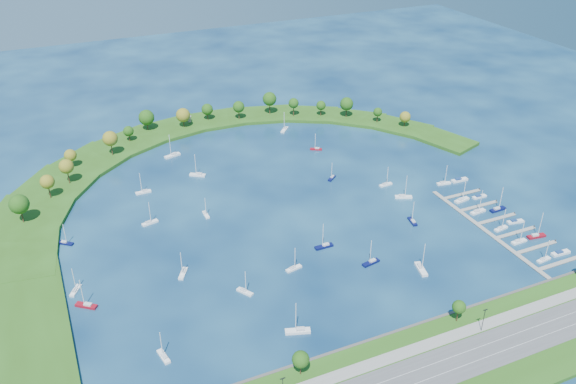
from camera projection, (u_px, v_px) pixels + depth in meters
name	position (u px, v px, depth m)	size (l,w,h in m)	color
ground	(283.00, 205.00, 302.32)	(700.00, 700.00, 0.00)	#071C40
south_shoreline	(426.00, 371.00, 204.20)	(420.00, 43.10, 11.60)	#295015
breakwater	(169.00, 179.00, 324.24)	(286.74, 247.64, 2.00)	#295015
breakwater_trees	(196.00, 127.00, 361.10)	(238.39, 94.32, 15.33)	#382314
harbor_tower	(189.00, 119.00, 389.91)	(2.60, 2.60, 3.99)	gray
dock_system	(498.00, 228.00, 283.71)	(24.28, 82.00, 1.60)	gray
moored_boat_0	(164.00, 356.00, 210.69)	(3.47, 7.95, 11.30)	white
moored_boat_1	(285.00, 129.00, 383.31)	(7.67, 8.16, 12.88)	white
moored_boat_2	(294.00, 268.00, 255.37)	(7.66, 3.46, 10.88)	white
moored_boat_3	(86.00, 305.00, 234.33)	(8.45, 7.39, 12.95)	maroon
moored_boat_4	(206.00, 214.00, 293.45)	(2.01, 6.99, 10.24)	white
moored_boat_5	(324.00, 246.00, 269.65)	(8.68, 2.51, 12.72)	#0A0E42
moored_boat_6	(245.00, 291.00, 241.83)	(5.64, 7.37, 10.86)	white
moored_boat_7	(403.00, 196.00, 308.37)	(9.03, 5.85, 12.93)	white
moored_boat_8	(75.00, 290.00, 242.49)	(5.63, 7.50, 11.00)	white
moored_boat_9	(298.00, 330.00, 221.81)	(9.81, 5.49, 13.90)	white
moored_boat_10	(198.00, 174.00, 329.42)	(8.80, 6.93, 13.06)	white
moored_boat_11	(316.00, 149.00, 358.34)	(7.12, 5.31, 10.42)	maroon
moored_boat_12	(421.00, 268.00, 254.90)	(4.88, 9.96, 14.10)	white
moored_boat_13	(172.00, 155.00, 350.42)	(10.07, 5.35, 14.26)	white
moored_boat_14	(413.00, 221.00, 287.89)	(3.46, 7.85, 11.16)	#0A0E42
moored_boat_15	(183.00, 273.00, 252.39)	(5.93, 8.07, 11.79)	white
moored_boat_16	(332.00, 177.00, 326.46)	(6.55, 5.87, 10.13)	#0A0E42
moored_boat_17	(386.00, 184.00, 319.87)	(7.64, 2.71, 11.02)	white
moored_boat_18	(371.00, 262.00, 259.00)	(8.65, 3.75, 12.31)	#0A0E42
moored_boat_19	(143.00, 191.00, 312.83)	(8.10, 2.40, 11.86)	white
moored_boat_20	(66.00, 242.00, 271.98)	(6.97, 6.11, 10.69)	#0A0E42
moored_boat_21	(150.00, 222.00, 286.87)	(8.29, 3.96, 11.75)	white
docked_boat_0	(544.00, 259.00, 260.89)	(7.27, 2.71, 10.45)	white
docked_boat_1	(560.00, 253.00, 265.19)	(9.23, 3.04, 1.86)	white
docked_boat_2	(519.00, 241.00, 272.97)	(7.93, 2.40, 11.58)	white
docked_boat_3	(536.00, 236.00, 276.75)	(9.24, 3.69, 13.20)	maroon
docked_boat_4	(501.00, 228.00, 282.47)	(7.77, 3.17, 11.09)	white
docked_boat_5	(515.00, 221.00, 287.92)	(8.56, 3.68, 1.69)	white
docked_boat_6	(478.00, 211.00, 295.66)	(8.73, 3.15, 12.57)	white
docked_boat_7	(498.00, 209.00, 297.50)	(9.01, 2.99, 13.06)	#0A0E42
docked_boat_8	(462.00, 199.00, 305.56)	(9.05, 3.82, 12.89)	white
docked_boat_9	(479.00, 197.00, 308.75)	(7.98, 2.32, 1.62)	white
docked_boat_10	(444.00, 183.00, 321.14)	(7.95, 3.46, 11.31)	white
docked_boat_11	(459.00, 180.00, 324.24)	(9.67, 2.98, 1.96)	white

